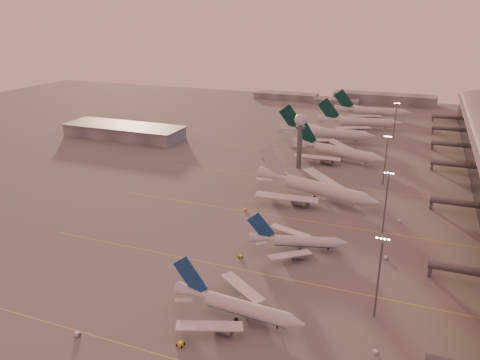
% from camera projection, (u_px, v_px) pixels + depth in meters
% --- Properties ---
extents(ground, '(700.00, 700.00, 0.00)m').
position_uv_depth(ground, '(187.00, 276.00, 149.29)').
color(ground, '#5C5959').
rests_on(ground, ground).
extents(taxiway_markings, '(180.00, 185.25, 0.02)m').
position_uv_depth(taxiway_markings, '(318.00, 221.00, 187.99)').
color(taxiway_markings, '#E0D84F').
rests_on(taxiway_markings, ground).
extents(hangar, '(82.00, 27.00, 8.50)m').
position_uv_depth(hangar, '(124.00, 131.00, 311.63)').
color(hangar, slate).
rests_on(hangar, ground).
extents(radar_tower, '(6.40, 6.40, 31.10)m').
position_uv_depth(radar_tower, '(300.00, 130.00, 245.49)').
color(radar_tower, '#55575C').
rests_on(radar_tower, ground).
extents(mast_a, '(3.60, 0.56, 25.00)m').
position_uv_depth(mast_a, '(379.00, 274.00, 124.68)').
color(mast_a, '#55575C').
rests_on(mast_a, ground).
extents(mast_b, '(3.60, 0.56, 25.00)m').
position_uv_depth(mast_b, '(386.00, 199.00, 173.86)').
color(mast_b, '#55575C').
rests_on(mast_b, ground).
extents(mast_c, '(3.60, 0.56, 25.00)m').
position_uv_depth(mast_c, '(386.00, 157.00, 223.72)').
color(mast_c, '#55575C').
rests_on(mast_c, ground).
extents(mast_d, '(3.60, 0.56, 25.00)m').
position_uv_depth(mast_d, '(395.00, 119.00, 303.19)').
color(mast_d, '#55575C').
rests_on(mast_d, ground).
extents(distant_horizon, '(165.00, 37.50, 9.00)m').
position_uv_depth(distant_horizon, '(353.00, 98.00, 431.68)').
color(distant_horizon, slate).
rests_on(distant_horizon, ground).
extents(narrowbody_near, '(39.54, 31.49, 15.44)m').
position_uv_depth(narrowbody_near, '(237.00, 308.00, 127.78)').
color(narrowbody_near, silver).
rests_on(narrowbody_near, ground).
extents(narrowbody_mid, '(34.79, 27.38, 13.91)m').
position_uv_depth(narrowbody_mid, '(298.00, 243.00, 164.74)').
color(narrowbody_mid, silver).
rests_on(narrowbody_mid, ground).
extents(widebody_white, '(59.79, 47.23, 21.65)m').
position_uv_depth(widebody_white, '(315.00, 191.00, 209.97)').
color(widebody_white, silver).
rests_on(widebody_white, ground).
extents(greentail_a, '(55.56, 44.18, 20.85)m').
position_uv_depth(greentail_a, '(338.00, 154.00, 264.95)').
color(greentail_a, silver).
rests_on(greentail_a, ground).
extents(greentail_b, '(62.95, 50.75, 22.85)m').
position_uv_depth(greentail_b, '(327.00, 135.00, 302.51)').
color(greentail_b, silver).
rests_on(greentail_b, ground).
extents(greentail_c, '(59.23, 47.44, 21.67)m').
position_uv_depth(greentail_c, '(360.00, 124.00, 334.43)').
color(greentail_c, silver).
rests_on(greentail_c, ground).
extents(greentail_d, '(60.01, 48.26, 21.81)m').
position_uv_depth(greentail_d, '(372.00, 113.00, 370.08)').
color(greentail_d, silver).
rests_on(greentail_d, ground).
extents(gsv_truck_a, '(6.14, 2.38, 2.47)m').
position_uv_depth(gsv_truck_a, '(79.00, 332.00, 121.09)').
color(gsv_truck_a, silver).
rests_on(gsv_truck_a, ground).
extents(gsv_tug_near, '(2.58, 3.99, 1.09)m').
position_uv_depth(gsv_tug_near, '(181.00, 344.00, 117.88)').
color(gsv_tug_near, yellow).
rests_on(gsv_tug_near, ground).
extents(gsv_catering_a, '(5.09, 3.88, 3.82)m').
position_uv_depth(gsv_catering_a, '(377.00, 347.00, 114.77)').
color(gsv_catering_a, silver).
rests_on(gsv_catering_a, ground).
extents(gsv_tug_mid, '(3.52, 3.43, 0.88)m').
position_uv_depth(gsv_tug_mid, '(240.00, 256.00, 160.23)').
color(gsv_tug_mid, yellow).
rests_on(gsv_tug_mid, ground).
extents(gsv_truck_b, '(5.84, 2.30, 2.34)m').
position_uv_depth(gsv_truck_b, '(387.00, 256.00, 158.84)').
color(gsv_truck_b, silver).
rests_on(gsv_truck_b, ground).
extents(gsv_truck_c, '(5.06, 5.27, 2.17)m').
position_uv_depth(gsv_truck_c, '(246.00, 208.00, 197.93)').
color(gsv_truck_c, yellow).
rests_on(gsv_truck_c, ground).
extents(gsv_catering_b, '(5.73, 2.80, 4.67)m').
position_uv_depth(gsv_catering_b, '(400.00, 217.00, 186.27)').
color(gsv_catering_b, silver).
rests_on(gsv_catering_b, ground).
extents(gsv_tug_far, '(3.72, 4.56, 1.13)m').
position_uv_depth(gsv_tug_far, '(299.00, 185.00, 225.84)').
color(gsv_tug_far, silver).
rests_on(gsv_tug_far, ground).
extents(gsv_truck_d, '(3.95, 5.77, 2.20)m').
position_uv_depth(gsv_truck_d, '(262.00, 156.00, 268.52)').
color(gsv_truck_d, silver).
rests_on(gsv_truck_d, ground).
extents(gsv_tug_hangar, '(3.40, 2.44, 0.88)m').
position_uv_depth(gsv_tug_hangar, '(368.00, 153.00, 277.43)').
color(gsv_tug_hangar, yellow).
rests_on(gsv_tug_hangar, ground).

